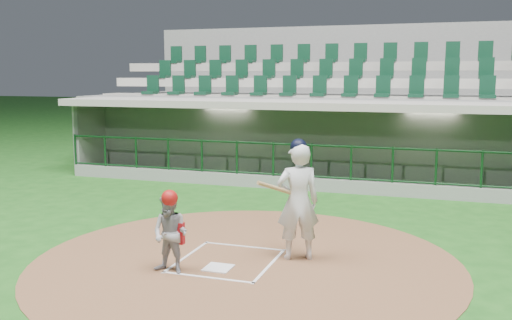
{
  "coord_description": "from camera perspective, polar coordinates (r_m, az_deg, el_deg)",
  "views": [
    {
      "loc": [
        3.39,
        -8.92,
        3.12
      ],
      "look_at": [
        -0.46,
        2.6,
        1.3
      ],
      "focal_mm": 40.0,
      "sensor_mm": 36.0,
      "label": 1
    }
  ],
  "objects": [
    {
      "name": "batter",
      "position": [
        9.62,
        4.21,
        -4.02
      ],
      "size": [
        0.97,
        1.01,
        2.06
      ],
      "color": "silver",
      "rests_on": "dirt_circle"
    },
    {
      "name": "seating_deck",
      "position": [
        20.18,
        8.74,
        3.61
      ],
      "size": [
        17.0,
        6.72,
        5.15
      ],
      "color": "slate",
      "rests_on": "ground"
    },
    {
      "name": "catcher",
      "position": [
        9.13,
        -8.55,
        -7.17
      ],
      "size": [
        0.65,
        0.53,
        1.34
      ],
      "color": "#96969B",
      "rests_on": "dirt_circle"
    },
    {
      "name": "dirt_circle",
      "position": [
        9.76,
        -1.01,
        -10.08
      ],
      "size": [
        7.2,
        7.2,
        0.01
      ],
      "primitive_type": "cylinder",
      "color": "brown",
      "rests_on": "ground"
    },
    {
      "name": "ground",
      "position": [
        10.04,
        -2.26,
        -9.59
      ],
      "size": [
        120.0,
        120.0,
        0.0
      ],
      "primitive_type": "plane",
      "color": "#184E16",
      "rests_on": "ground"
    },
    {
      "name": "batter_box_chalk",
      "position": [
        9.77,
        -2.89,
        -10.01
      ],
      "size": [
        1.55,
        1.8,
        0.01
      ],
      "color": "silver",
      "rests_on": "ground"
    },
    {
      "name": "dugout_structure",
      "position": [
        17.22,
        6.85,
        1.26
      ],
      "size": [
        16.4,
        3.7,
        3.0
      ],
      "color": "slate",
      "rests_on": "ground"
    },
    {
      "name": "home_plate",
      "position": [
        9.41,
        -3.79,
        -10.71
      ],
      "size": [
        0.43,
        0.43,
        0.02
      ],
      "primitive_type": "cube",
      "color": "white",
      "rests_on": "dirt_circle"
    }
  ]
}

